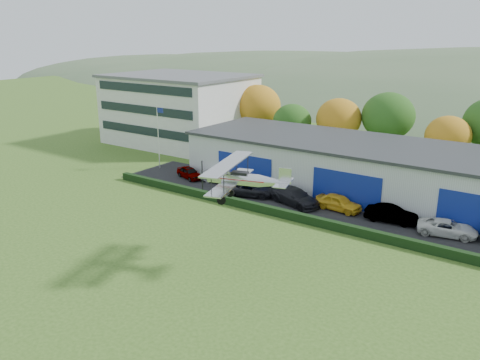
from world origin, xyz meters
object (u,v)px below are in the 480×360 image
Objects in this scene: flagpole at (159,131)px; car_1 at (222,176)px; car_5 at (391,214)px; hangar at (369,168)px; car_0 at (190,173)px; car_2 at (251,189)px; car_3 at (295,196)px; car_4 at (339,202)px; office_block at (180,109)px; biplane at (241,178)px; car_6 at (448,228)px.

car_1 is (10.14, -0.51, -3.94)m from flagpole.
hangar is at bearing 28.25° from car_5.
car_2 is at bearing -77.91° from car_0.
car_3 is 4.36m from car_4.
car_5 is at bearing -102.32° from car_1.
car_1 is 1.06× the size of car_4.
car_2 is (15.39, -2.41, -4.03)m from flagpole.
car_3 is (28.53, -15.09, -4.35)m from office_block.
car_5 is 16.81m from biplane.
hangar is 25.68m from flagpole.
flagpole is at bearing 96.96° from car_0.
car_3 is at bearing 108.87° from car_4.
car_6 is (10.04, -0.38, -0.10)m from car_4.
car_0 is at bearing 90.31° from car_1.
flagpole reaches higher than car_5.
car_2 is 1.09× the size of car_5.
car_2 is at bearing 81.42° from car_6.
flagpole reaches higher than car_4.
car_1 reaches higher than car_5.
car_1 reaches higher than car_6.
flagpole is 30.13m from car_5.
car_3 reaches higher than car_4.
biplane reaches higher than car_2.
flagpole is 28.19m from biplane.
flagpole is at bearing -166.49° from hangar.
biplane is at bearing 149.72° from car_5.
car_4 is at bearing -2.60° from flagpole.
hangar is 20.36m from car_0.
car_4 reaches higher than car_0.
flagpole reaches higher than car_6.
car_5 is (29.84, -1.29, -3.97)m from flagpole.
flagpole reaches higher than car_1.
car_3 is 1.22× the size of car_5.
hangar reaches higher than car_2.
hangar is 8.80× the size of car_5.
office_block reaches higher than car_1.
car_4 is (-0.21, -7.10, -1.83)m from hangar.
car_3 is at bearing -74.23° from car_0.
car_5 is (23.88, -0.02, 0.09)m from car_0.
car_2 is at bearing 88.42° from car_5.
car_2 is 9.37m from car_4.
car_4 reaches higher than car_5.
car_1 is (18.25, -13.51, -4.37)m from office_block.
office_block is at bearing 121.49° from biplane.
hangar reaches higher than car_3.
car_5 is 0.96× the size of car_6.
car_6 is (4.87, -0.21, -0.09)m from car_5.
biplane is (23.37, -15.66, 1.88)m from flagpole.
car_3 is at bearing 88.82° from car_5.
flagpole is 2.02× the size of car_0.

